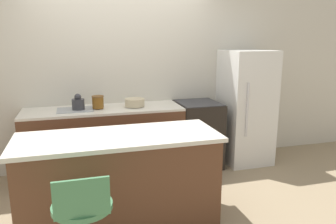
{
  "coord_description": "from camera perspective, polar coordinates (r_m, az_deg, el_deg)",
  "views": [
    {
      "loc": [
        -0.64,
        -3.85,
        1.81
      ],
      "look_at": [
        0.38,
        -0.28,
        0.96
      ],
      "focal_mm": 35.0,
      "sensor_mm": 36.0,
      "label": 1
    }
  ],
  "objects": [
    {
      "name": "back_counter",
      "position": [
        4.42,
        -10.91,
        -5.17
      ],
      "size": [
        2.02,
        0.64,
        0.92
      ],
      "color": "brown",
      "rests_on": "ground_plane"
    },
    {
      "name": "mixing_bowl",
      "position": [
        4.33,
        -5.82,
        1.67
      ],
      "size": [
        0.26,
        0.26,
        0.1
      ],
      "color": "#C1B28E",
      "rests_on": "back_counter"
    },
    {
      "name": "oven_range",
      "position": [
        4.7,
        5.22,
        -3.84
      ],
      "size": [
        0.58,
        0.65,
        0.92
      ],
      "color": "black",
      "rests_on": "ground_plane"
    },
    {
      "name": "ground_plane",
      "position": [
        4.31,
        -6.1,
        -12.03
      ],
      "size": [
        14.0,
        14.0,
        0.0
      ],
      "primitive_type": "plane",
      "color": "#998466"
    },
    {
      "name": "kettle",
      "position": [
        4.26,
        -15.38,
        1.51
      ],
      "size": [
        0.16,
        0.16,
        0.2
      ],
      "color": "#333338",
      "rests_on": "back_counter"
    },
    {
      "name": "refrigerator",
      "position": [
        4.9,
        13.35,
        0.84
      ],
      "size": [
        0.65,
        0.71,
        1.63
      ],
      "color": "silver",
      "rests_on": "ground_plane"
    },
    {
      "name": "kitchen_island",
      "position": [
        3.26,
        -8.36,
        -11.71
      ],
      "size": [
        1.9,
        0.74,
        0.91
      ],
      "color": "brown",
      "rests_on": "ground_plane"
    },
    {
      "name": "canister_jar",
      "position": [
        4.27,
        -12.11,
        1.71
      ],
      "size": [
        0.15,
        0.15,
        0.16
      ],
      "color": "brown",
      "rests_on": "back_counter"
    },
    {
      "name": "wall_back",
      "position": [
        4.62,
        -7.99,
        6.43
      ],
      "size": [
        8.0,
        0.06,
        2.6
      ],
      "color": "beige",
      "rests_on": "ground_plane"
    }
  ]
}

